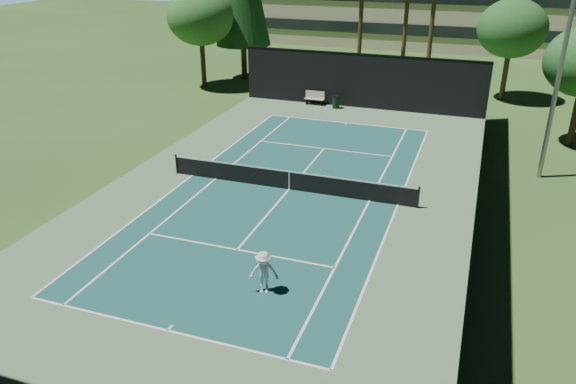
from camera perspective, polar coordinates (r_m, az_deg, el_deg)
name	(u,v)px	position (r m, az deg, el deg)	size (l,w,h in m)	color
ground	(289,190)	(28.34, 0.11, 0.24)	(160.00, 160.00, 0.00)	#2D521E
apron_slab	(289,190)	(28.34, 0.11, 0.25)	(18.00, 32.00, 0.01)	#547552
court_surface	(289,189)	(28.34, 0.11, 0.26)	(10.97, 23.77, 0.01)	#184D48
court_lines	(289,189)	(28.33, 0.11, 0.28)	(11.07, 23.87, 0.01)	white
tennis_net	(289,179)	(28.12, 0.11, 1.28)	(12.90, 0.10, 1.10)	black
fence	(290,152)	(27.64, 0.16, 4.10)	(18.04, 32.05, 4.03)	black
player	(264,272)	(20.03, -2.47, -8.16)	(1.06, 0.61, 1.64)	silver
tennis_ball_a	(42,288)	(22.44, -23.68, -8.92)	(0.07, 0.07, 0.07)	#CDD731
tennis_ball_b	(270,168)	(30.97, -1.86, 2.45)	(0.06, 0.06, 0.06)	#EAF036
tennis_ball_c	(321,170)	(30.73, 3.38, 2.24)	(0.07, 0.07, 0.07)	#CFDD32
tennis_ball_d	(243,158)	(32.43, -4.55, 3.43)	(0.08, 0.08, 0.08)	#D0E032
park_bench	(315,97)	(43.31, 2.73, 9.57)	(1.50, 0.45, 1.02)	#BEB49D
trash_bin	(336,102)	(42.44, 4.88, 9.11)	(0.56, 0.56, 0.95)	black
decid_tree_a	(512,29)	(46.84, 21.82, 15.15)	(5.12, 5.12, 7.62)	#4C3720
decid_tree_c	(200,17)	(48.39, -8.90, 17.18)	(5.44, 5.44, 8.09)	#472D1E
campus_building	(418,7)	(71.29, 13.08, 17.83)	(40.50, 12.50, 8.30)	#C5B799
light_pole	(563,54)	(31.03, 26.18, 12.45)	(0.90, 0.25, 12.22)	gray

